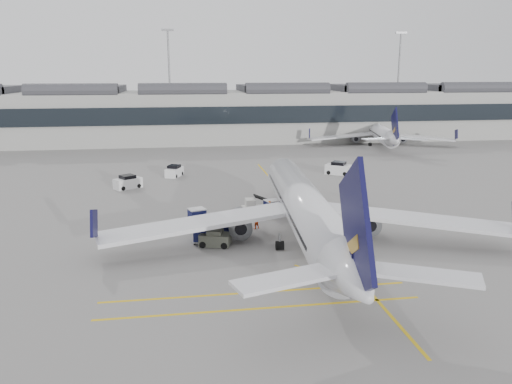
{
  "coord_description": "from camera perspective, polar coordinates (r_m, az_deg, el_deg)",
  "views": [
    {
      "loc": [
        -3.06,
        -42.49,
        15.31
      ],
      "look_at": [
        4.07,
        3.8,
        4.0
      ],
      "focal_mm": 35.0,
      "sensor_mm": 36.0,
      "label": 1
    }
  ],
  "objects": [
    {
      "name": "baggage_cart_b",
      "position": [
        51.12,
        -6.75,
        -2.81
      ],
      "size": [
        2.08,
        1.89,
        1.81
      ],
      "rotation": [
        0.0,
        0.0,
        0.32
      ],
      "color": "gray",
      "rests_on": "ground"
    },
    {
      "name": "baggage_cart_d",
      "position": [
        48.39,
        -4.0,
        -3.58
      ],
      "size": [
        2.14,
        1.88,
        1.99
      ],
      "rotation": [
        0.0,
        0.0,
        0.19
      ],
      "color": "gray",
      "rests_on": "ground"
    },
    {
      "name": "terminal",
      "position": [
        114.82,
        -7.29,
        8.89
      ],
      "size": [
        200.0,
        20.45,
        12.4
      ],
      "color": "#9E9E99",
      "rests_on": "ground"
    },
    {
      "name": "airliner_main",
      "position": [
        45.52,
        5.69,
        -1.96
      ],
      "size": [
        37.02,
        40.58,
        10.79
      ],
      "rotation": [
        0.0,
        0.0,
        -0.08
      ],
      "color": "silver",
      "rests_on": "ground"
    },
    {
      "name": "service_van_right",
      "position": [
        77.43,
        9.41,
        2.65
      ],
      "size": [
        4.24,
        3.77,
        1.97
      ],
      "rotation": [
        0.0,
        0.0,
        -0.61
      ],
      "color": "silver",
      "rests_on": "ground"
    },
    {
      "name": "safety_cone_nose",
      "position": [
        68.57,
        3.12,
        0.89
      ],
      "size": [
        0.39,
        0.39,
        0.54
      ],
      "primitive_type": "cone",
      "color": "#F24C0A",
      "rests_on": "ground"
    },
    {
      "name": "pushback_tug",
      "position": [
        45.27,
        -4.68,
        -5.33
      ],
      "size": [
        3.07,
        2.37,
        1.52
      ],
      "rotation": [
        0.0,
        0.0,
        -0.31
      ],
      "color": "#515347",
      "rests_on": "ground"
    },
    {
      "name": "service_van_mid",
      "position": [
        75.86,
        -9.32,
        2.35
      ],
      "size": [
        2.85,
        3.74,
        1.72
      ],
      "rotation": [
        0.0,
        0.0,
        1.17
      ],
      "color": "silver",
      "rests_on": "ground"
    },
    {
      "name": "belt_loader",
      "position": [
        55.41,
        0.44,
        -1.81
      ],
      "size": [
        5.11,
        1.81,
        2.09
      ],
      "rotation": [
        0.0,
        0.0,
        0.02
      ],
      "color": "beige",
      "rests_on": "ground"
    },
    {
      "name": "ground",
      "position": [
        45.27,
        -4.39,
        -6.23
      ],
      "size": [
        220.0,
        220.0,
        0.0
      ],
      "primitive_type": "plane",
      "color": "gray",
      "rests_on": "ground"
    },
    {
      "name": "light_masts",
      "position": [
        128.5,
        -8.35,
        13.07
      ],
      "size": [
        113.0,
        0.6,
        25.45
      ],
      "color": "slate",
      "rests_on": "ground"
    },
    {
      "name": "apron_markings",
      "position": [
        56.21,
        5.03,
        -2.27
      ],
      "size": [
        0.25,
        60.0,
        0.01
      ],
      "primitive_type": "cube",
      "color": "gold",
      "rests_on": "ground"
    },
    {
      "name": "ramp_agent_b",
      "position": [
        49.85,
        -0.08,
        -3.3
      ],
      "size": [
        1.01,
        0.93,
        1.68
      ],
      "primitive_type": "imported",
      "rotation": [
        0.0,
        0.0,
        3.6
      ],
      "color": "#F6450C",
      "rests_on": "ground"
    },
    {
      "name": "ramp_agent_a",
      "position": [
        53.72,
        1.61,
        -1.98
      ],
      "size": [
        0.78,
        0.66,
        1.82
      ],
      "primitive_type": "imported",
      "rotation": [
        0.0,
        0.0,
        0.4
      ],
      "color": "#E7580C",
      "rests_on": "ground"
    },
    {
      "name": "baggage_cart_c",
      "position": [
        46.09,
        -5.99,
        -4.48
      ],
      "size": [
        2.16,
        1.88,
        2.02
      ],
      "rotation": [
        0.0,
        0.0,
        -0.17
      ],
      "color": "gray",
      "rests_on": "ground"
    },
    {
      "name": "baggage_cart_a",
      "position": [
        54.48,
        1.85,
        -1.73
      ],
      "size": [
        1.98,
        1.79,
        1.74
      ],
      "rotation": [
        0.0,
        0.0,
        0.31
      ],
      "color": "gray",
      "rests_on": "ground"
    },
    {
      "name": "airliner_far",
      "position": [
        110.18,
        13.94,
        6.59
      ],
      "size": [
        30.48,
        33.62,
        9.03
      ],
      "rotation": [
        0.0,
        0.0,
        -0.2
      ],
      "color": "silver",
      "rests_on": "ground"
    },
    {
      "name": "safety_cone_engine",
      "position": [
        53.18,
        10.41,
        -3.14
      ],
      "size": [
        0.32,
        0.32,
        0.44
      ],
      "primitive_type": "cone",
      "color": "#F24C0A",
      "rests_on": "ground"
    },
    {
      "name": "service_van_left",
      "position": [
        69.33,
        -14.44,
        1.08
      ],
      "size": [
        3.93,
        3.46,
        1.82
      ],
      "rotation": [
        0.0,
        0.0,
        0.6
      ],
      "color": "silver",
      "rests_on": "ground"
    }
  ]
}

